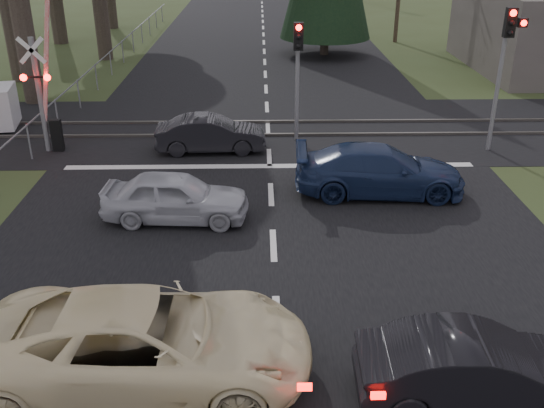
{
  "coord_description": "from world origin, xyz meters",
  "views": [
    {
      "loc": [
        -0.3,
        -9.81,
        7.1
      ],
      "look_at": [
        -0.04,
        2.58,
        1.3
      ],
      "focal_mm": 40.0,
      "sensor_mm": 36.0,
      "label": 1
    }
  ],
  "objects_px": {
    "dark_car_far": "(211,134)",
    "traffic_signal_center": "(298,62)",
    "traffic_signal_right": "(506,53)",
    "cream_coupe": "(146,342)",
    "blue_sedan": "(380,170)",
    "crossing_signal": "(46,92)",
    "silver_car": "(176,197)",
    "dark_hatchback": "(477,370)"
  },
  "relations": [
    {
      "from": "traffic_signal_center",
      "to": "dark_hatchback",
      "type": "bearing_deg",
      "value": -80.73
    },
    {
      "from": "dark_car_far",
      "to": "traffic_signal_right",
      "type": "bearing_deg",
      "value": -93.24
    },
    {
      "from": "cream_coupe",
      "to": "silver_car",
      "type": "distance_m",
      "value": 6.13
    },
    {
      "from": "dark_hatchback",
      "to": "silver_car",
      "type": "distance_m",
      "value": 8.78
    },
    {
      "from": "traffic_signal_right",
      "to": "cream_coupe",
      "type": "relative_size",
      "value": 0.85
    },
    {
      "from": "crossing_signal",
      "to": "traffic_signal_right",
      "type": "relative_size",
      "value": 1.48
    },
    {
      "from": "traffic_signal_right",
      "to": "dark_hatchback",
      "type": "distance_m",
      "value": 12.85
    },
    {
      "from": "crossing_signal",
      "to": "silver_car",
      "type": "relative_size",
      "value": 1.85
    },
    {
      "from": "traffic_signal_right",
      "to": "silver_car",
      "type": "distance_m",
      "value": 11.53
    },
    {
      "from": "traffic_signal_right",
      "to": "dark_hatchback",
      "type": "bearing_deg",
      "value": -110.65
    },
    {
      "from": "crossing_signal",
      "to": "blue_sedan",
      "type": "xyz_separation_m",
      "value": [
        10.36,
        -3.72,
        -1.36
      ]
    },
    {
      "from": "blue_sedan",
      "to": "dark_car_far",
      "type": "xyz_separation_m",
      "value": [
        -5.04,
        3.59,
        -0.09
      ]
    },
    {
      "from": "dark_car_far",
      "to": "traffic_signal_center",
      "type": "bearing_deg",
      "value": -73.02
    },
    {
      "from": "crossing_signal",
      "to": "traffic_signal_center",
      "type": "distance_m",
      "value": 8.36
    },
    {
      "from": "silver_car",
      "to": "dark_car_far",
      "type": "bearing_deg",
      "value": -2.07
    },
    {
      "from": "crossing_signal",
      "to": "dark_car_far",
      "type": "height_order",
      "value": "crossing_signal"
    },
    {
      "from": "cream_coupe",
      "to": "blue_sedan",
      "type": "height_order",
      "value": "cream_coupe"
    },
    {
      "from": "crossing_signal",
      "to": "silver_car",
      "type": "distance_m",
      "value": 7.29
    },
    {
      "from": "blue_sedan",
      "to": "dark_car_far",
      "type": "relative_size",
      "value": 1.31
    },
    {
      "from": "traffic_signal_right",
      "to": "blue_sedan",
      "type": "bearing_deg",
      "value": -142.62
    },
    {
      "from": "dark_hatchback",
      "to": "crossing_signal",
      "type": "bearing_deg",
      "value": 42.83
    },
    {
      "from": "silver_car",
      "to": "blue_sedan",
      "type": "distance_m",
      "value": 5.8
    },
    {
      "from": "traffic_signal_center",
      "to": "cream_coupe",
      "type": "height_order",
      "value": "traffic_signal_center"
    },
    {
      "from": "traffic_signal_center",
      "to": "silver_car",
      "type": "relative_size",
      "value": 1.09
    },
    {
      "from": "dark_hatchback",
      "to": "silver_car",
      "type": "bearing_deg",
      "value": 41.83
    },
    {
      "from": "traffic_signal_center",
      "to": "silver_car",
      "type": "height_order",
      "value": "traffic_signal_center"
    },
    {
      "from": "traffic_signal_right",
      "to": "crossing_signal",
      "type": "bearing_deg",
      "value": 178.79
    },
    {
      "from": "blue_sedan",
      "to": "traffic_signal_right",
      "type": "bearing_deg",
      "value": -50.14
    },
    {
      "from": "traffic_signal_center",
      "to": "silver_car",
      "type": "bearing_deg",
      "value": -119.38
    },
    {
      "from": "crossing_signal",
      "to": "silver_car",
      "type": "height_order",
      "value": "crossing_signal"
    },
    {
      "from": "crossing_signal",
      "to": "cream_coupe",
      "type": "distance_m",
      "value": 12.57
    },
    {
      "from": "dark_car_far",
      "to": "crossing_signal",
      "type": "bearing_deg",
      "value": 86.39
    },
    {
      "from": "silver_car",
      "to": "blue_sedan",
      "type": "relative_size",
      "value": 0.79
    },
    {
      "from": "cream_coupe",
      "to": "dark_hatchback",
      "type": "distance_m",
      "value": 5.38
    },
    {
      "from": "blue_sedan",
      "to": "cream_coupe",
      "type": "bearing_deg",
      "value": 147.91
    },
    {
      "from": "silver_car",
      "to": "blue_sedan",
      "type": "xyz_separation_m",
      "value": [
        5.58,
        1.6,
        0.05
      ]
    },
    {
      "from": "cream_coupe",
      "to": "silver_car",
      "type": "relative_size",
      "value": 1.47
    },
    {
      "from": "dark_hatchback",
      "to": "dark_car_far",
      "type": "distance_m",
      "value": 12.97
    },
    {
      "from": "silver_car",
      "to": "dark_car_far",
      "type": "height_order",
      "value": "silver_car"
    },
    {
      "from": "traffic_signal_center",
      "to": "dark_car_far",
      "type": "height_order",
      "value": "traffic_signal_center"
    },
    {
      "from": "crossing_signal",
      "to": "cream_coupe",
      "type": "relative_size",
      "value": 1.26
    },
    {
      "from": "traffic_signal_right",
      "to": "cream_coupe",
      "type": "distance_m",
      "value": 15.03
    }
  ]
}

